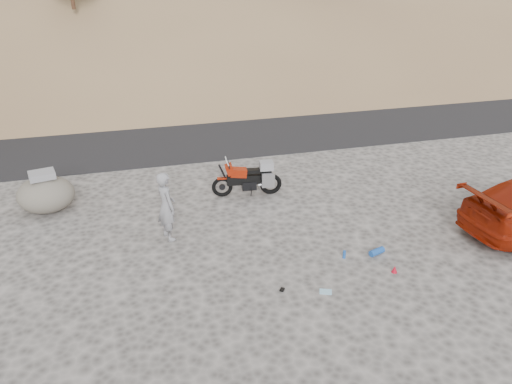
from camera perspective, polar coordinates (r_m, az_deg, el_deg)
ground at (r=12.27m, az=-2.44°, el=-6.28°), size 140.00×140.00×0.00m
road at (r=20.36m, az=-7.91°, el=7.00°), size 120.00×7.00×0.05m
motorcycle at (r=14.55m, az=-0.68°, el=1.56°), size 2.07×0.72×1.23m
man at (r=12.82m, az=-9.90°, el=-5.14°), size 0.62×0.76×1.79m
boulder at (r=14.82m, az=-22.89°, el=-0.21°), size 1.55×1.33×1.17m
gear_blue_mat at (r=12.27m, az=13.64°, el=-6.64°), size 0.42×0.28×0.16m
gear_bottle at (r=11.98m, az=10.05°, el=-7.04°), size 0.09×0.09×0.20m
gear_funnel at (r=11.74m, az=15.56°, el=-8.49°), size 0.15×0.15×0.17m
gear_glove_b at (r=10.84m, az=3.01°, el=-11.07°), size 0.13×0.14×0.04m
gear_blue_cloth at (r=10.89m, az=7.97°, el=-11.22°), size 0.31×0.27×0.01m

